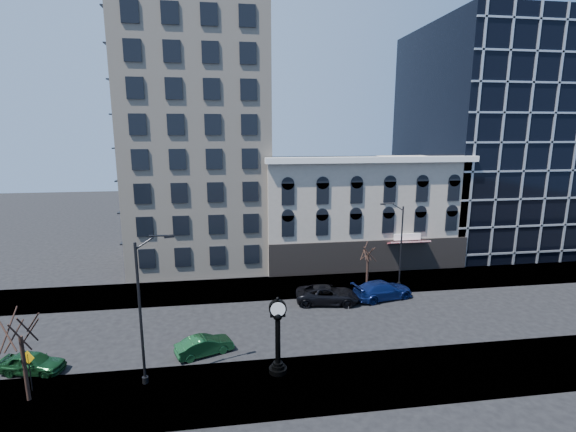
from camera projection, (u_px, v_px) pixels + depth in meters
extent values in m
plane|color=black|center=(270.00, 326.00, 32.90)|extent=(160.00, 160.00, 0.00)
cube|color=gray|center=(262.00, 288.00, 40.64)|extent=(160.00, 6.00, 0.12)
cube|color=gray|center=(284.00, 385.00, 25.13)|extent=(160.00, 6.00, 0.12)
cube|color=#C3B19D|center=(198.00, 95.00, 46.63)|extent=(15.00, 15.00, 38.00)
cube|color=#A99C8B|center=(357.00, 210.00, 48.89)|extent=(22.00, 10.00, 12.00)
cube|color=white|center=(375.00, 160.00, 42.60)|extent=(22.60, 0.80, 0.60)
cube|color=black|center=(370.00, 257.00, 44.84)|extent=(22.00, 0.30, 3.60)
cube|color=maroon|center=(409.00, 242.00, 44.55)|extent=(4.50, 1.18, 0.55)
cube|color=black|center=(494.00, 139.00, 54.96)|extent=(20.00, 20.00, 28.00)
cylinder|color=black|center=(278.00, 370.00, 26.38)|extent=(1.15, 1.15, 0.31)
cylinder|color=black|center=(278.00, 366.00, 26.33)|extent=(0.83, 0.83, 0.21)
cylinder|color=black|center=(278.00, 363.00, 26.29)|extent=(0.63, 0.63, 0.17)
cylinder|color=black|center=(278.00, 340.00, 25.97)|extent=(0.33, 0.33, 3.03)
sphere|color=black|center=(278.00, 316.00, 25.64)|extent=(0.58, 0.58, 0.58)
cube|color=black|center=(278.00, 315.00, 25.62)|extent=(0.95, 0.27, 0.26)
cylinder|color=black|center=(278.00, 308.00, 25.54)|extent=(1.10, 0.38, 1.09)
cylinder|color=white|center=(278.00, 309.00, 25.36)|extent=(0.92, 0.06, 0.92)
cylinder|color=white|center=(277.00, 307.00, 25.71)|extent=(0.92, 0.06, 0.92)
sphere|color=black|center=(278.00, 299.00, 25.41)|extent=(0.21, 0.21, 0.21)
cylinder|color=black|center=(140.00, 315.00, 24.39)|extent=(0.16, 0.16, 8.82)
cylinder|color=black|center=(145.00, 380.00, 25.24)|extent=(0.37, 0.37, 0.41)
cube|color=black|center=(170.00, 236.00, 24.28)|extent=(0.61, 0.38, 0.14)
cylinder|color=black|center=(401.00, 247.00, 40.27)|extent=(0.15, 0.15, 7.97)
cylinder|color=black|center=(399.00, 284.00, 41.03)|extent=(0.33, 0.33, 0.37)
cube|color=black|center=(384.00, 204.00, 39.79)|extent=(0.55, 0.37, 0.13)
cylinder|color=#311F18|center=(25.00, 369.00, 23.29)|extent=(0.22, 0.22, 3.92)
cylinder|color=#311F18|center=(367.00, 269.00, 41.55)|extent=(0.25, 0.25, 2.90)
cylinder|color=black|center=(30.00, 373.00, 24.27)|extent=(0.06, 0.06, 2.37)
cube|color=#E1A20B|center=(28.00, 357.00, 24.08)|extent=(0.80, 0.33, 0.84)
imported|color=#143F1E|center=(32.00, 363.00, 26.45)|extent=(4.20, 2.40, 1.35)
imported|color=#143F1E|center=(204.00, 345.00, 28.64)|extent=(4.15, 2.67, 1.29)
imported|color=black|center=(328.00, 295.00, 37.13)|extent=(5.99, 3.44, 1.57)
imported|color=#0C194C|center=(383.00, 290.00, 38.11)|extent=(6.07, 3.51, 1.65)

